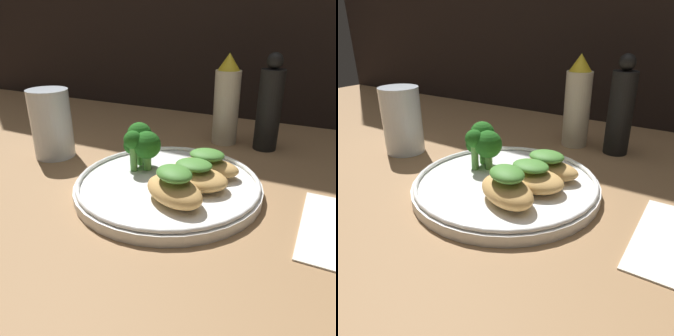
% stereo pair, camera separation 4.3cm
% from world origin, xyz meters
% --- Properties ---
extents(ground_plane, '(1.80, 1.80, 0.01)m').
position_xyz_m(ground_plane, '(0.00, 0.00, -0.01)').
color(ground_plane, '#936D47').
extents(plate, '(0.25, 0.25, 0.02)m').
position_xyz_m(plate, '(0.00, 0.00, 0.01)').
color(plate, white).
rests_on(plate, ground_plane).
extents(grilled_meat_front, '(0.10, 0.08, 0.05)m').
position_xyz_m(grilled_meat_front, '(0.03, -0.05, 0.03)').
color(grilled_meat_front, tan).
rests_on(grilled_meat_front, plate).
extents(grilled_meat_middle, '(0.09, 0.06, 0.04)m').
position_xyz_m(grilled_meat_middle, '(0.04, -0.00, 0.03)').
color(grilled_meat_middle, tan).
rests_on(grilled_meat_middle, plate).
extents(grilled_meat_back, '(0.09, 0.06, 0.04)m').
position_xyz_m(grilled_meat_back, '(0.04, 0.04, 0.03)').
color(grilled_meat_back, tan).
rests_on(grilled_meat_back, plate).
extents(broccoli_bunch, '(0.06, 0.06, 0.06)m').
position_xyz_m(broccoli_bunch, '(-0.06, 0.03, 0.05)').
color(broccoli_bunch, '#569942').
rests_on(broccoli_bunch, plate).
extents(sauce_bottle, '(0.05, 0.05, 0.16)m').
position_xyz_m(sauce_bottle, '(0.01, 0.22, 0.08)').
color(sauce_bottle, beige).
rests_on(sauce_bottle, ground_plane).
extents(pepper_grinder, '(0.04, 0.04, 0.17)m').
position_xyz_m(pepper_grinder, '(0.08, 0.22, 0.08)').
color(pepper_grinder, black).
rests_on(pepper_grinder, ground_plane).
extents(drinking_glass, '(0.07, 0.07, 0.11)m').
position_xyz_m(drinking_glass, '(-0.23, 0.03, 0.06)').
color(drinking_glass, silver).
rests_on(drinking_glass, ground_plane).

